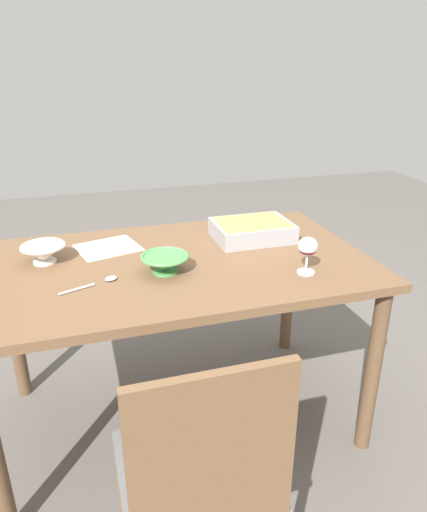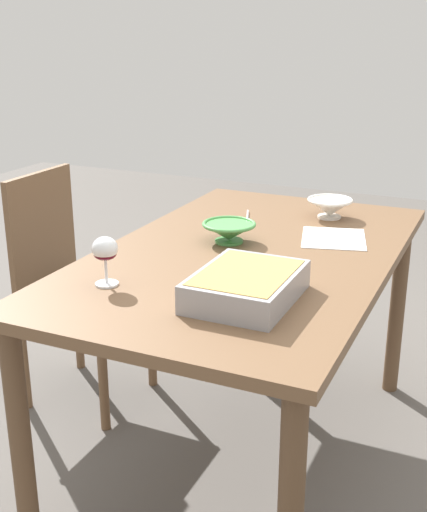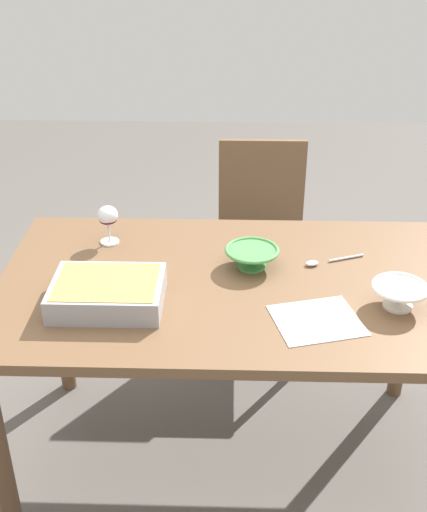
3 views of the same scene
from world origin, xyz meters
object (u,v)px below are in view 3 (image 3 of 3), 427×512
object	(u,v)px
dining_table	(232,305)
mixing_bowl	(252,256)
small_bowl	(399,294)
serving_spoon	(323,262)
napkin	(317,320)
chair	(261,238)
casserole_dish	(108,292)
wine_glass	(108,218)

from	to	relation	value
dining_table	mixing_bowl	distance (m)	0.17
dining_table	small_bowl	bearing A→B (deg)	-15.08
dining_table	serving_spoon	size ratio (longest dim) A/B	7.24
small_bowl	napkin	size ratio (longest dim) A/B	0.70
dining_table	serving_spoon	world-z (taller)	serving_spoon
chair	napkin	xyz separation A→B (m)	(0.12, -1.01, 0.26)
chair	serving_spoon	distance (m)	0.75
chair	casserole_dish	distance (m)	1.10
wine_glass	dining_table	bearing A→B (deg)	-29.81
chair	serving_spoon	bearing A→B (deg)	-75.97
chair	small_bowl	world-z (taller)	chair
small_bowl	chair	bearing A→B (deg)	111.24
small_bowl	mixing_bowl	bearing A→B (deg)	152.45
casserole_dish	chair	bearing A→B (deg)	62.39
wine_glass	chair	bearing A→B (deg)	45.03
chair	mixing_bowl	size ratio (longest dim) A/B	5.16
small_bowl	serving_spoon	distance (m)	0.31
mixing_bowl	wine_glass	bearing A→B (deg)	162.44
casserole_dish	mixing_bowl	distance (m)	0.48
wine_glass	napkin	xyz separation A→B (m)	(0.66, -0.46, -0.09)
chair	wine_glass	bearing A→B (deg)	-134.97
dining_table	wine_glass	distance (m)	0.52
casserole_dish	napkin	world-z (taller)	casserole_dish
small_bowl	serving_spoon	size ratio (longest dim) A/B	0.81
serving_spoon	napkin	xyz separation A→B (m)	(-0.05, -0.33, -0.01)
serving_spoon	small_bowl	bearing A→B (deg)	-52.55
chair	small_bowl	bearing A→B (deg)	-68.76
wine_glass	small_bowl	size ratio (longest dim) A/B	0.83
mixing_bowl	serving_spoon	distance (m)	0.24
mixing_bowl	napkin	world-z (taller)	mixing_bowl
chair	small_bowl	xyz separation A→B (m)	(0.36, -0.92, 0.30)
casserole_dish	mixing_bowl	world-z (taller)	casserole_dish
wine_glass	napkin	bearing A→B (deg)	-34.40
serving_spoon	mixing_bowl	bearing A→B (deg)	-173.04
casserole_dish	small_bowl	size ratio (longest dim) A/B	1.96
small_bowl	serving_spoon	bearing A→B (deg)	127.45
dining_table	napkin	world-z (taller)	napkin
serving_spoon	casserole_dish	bearing A→B (deg)	-158.49
dining_table	mixing_bowl	size ratio (longest dim) A/B	8.39
wine_glass	serving_spoon	size ratio (longest dim) A/B	0.67
casserole_dish	small_bowl	world-z (taller)	casserole_dish
mixing_bowl	small_bowl	distance (m)	0.48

